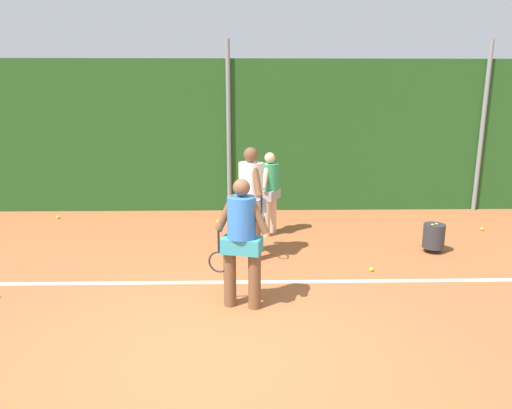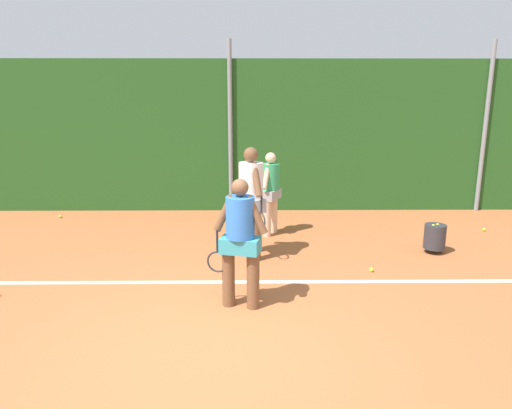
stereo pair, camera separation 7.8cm
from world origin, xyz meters
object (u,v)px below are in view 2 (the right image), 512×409
player_backcourt_far (270,189)px  tennis_ball_6 (484,230)px  player_midcourt (251,197)px  tennis_ball_2 (371,270)px  ball_hopper (435,236)px  tennis_ball_1 (219,221)px  player_foreground_near (240,237)px  tennis_ball_4 (60,217)px

player_backcourt_far → tennis_ball_6: 4.36m
player_midcourt → player_backcourt_far: (0.37, 1.30, -0.13)m
player_backcourt_far → tennis_ball_2: (1.48, -2.01, -0.86)m
ball_hopper → tennis_ball_6: 1.98m
player_backcourt_far → tennis_ball_1: player_backcourt_far is taller
tennis_ball_2 → tennis_ball_6: size_ratio=1.00×
player_backcourt_far → tennis_ball_1: (-1.05, 0.83, -0.86)m
player_foreground_near → tennis_ball_4: bearing=-32.7°
player_foreground_near → ball_hopper: 3.92m
player_midcourt → tennis_ball_1: player_midcourt is taller
tennis_ball_1 → tennis_ball_4: (-3.54, 0.42, 0.00)m
player_backcourt_far → tennis_ball_6: bearing=-61.8°
player_foreground_near → ball_hopper: size_ratio=3.25×
ball_hopper → tennis_ball_2: bearing=-145.9°
player_midcourt → ball_hopper: 3.23m
tennis_ball_1 → player_backcourt_far: bearing=-38.2°
player_backcourt_far → ball_hopper: 3.06m
player_foreground_near → player_midcourt: 1.88m
tennis_ball_1 → tennis_ball_2: same height
player_foreground_near → tennis_ball_2: size_ratio=25.24×
tennis_ball_2 → tennis_ball_6: same height
tennis_ball_2 → player_midcourt: bearing=159.1°
player_foreground_near → tennis_ball_4: size_ratio=25.24×
player_backcourt_far → tennis_ball_1: size_ratio=24.19×
player_backcourt_far → tennis_ball_1: bearing=78.1°
tennis_ball_1 → tennis_ball_6: same height
tennis_ball_6 → tennis_ball_4: bearing=172.9°
player_foreground_near → tennis_ball_6: (4.78, 3.31, -0.90)m
player_midcourt → tennis_ball_6: (4.65, 1.44, -1.00)m
player_midcourt → tennis_ball_2: player_midcourt is taller
tennis_ball_6 → tennis_ball_1: bearing=172.7°
player_backcourt_far → tennis_ball_4: 4.84m
player_backcourt_far → tennis_ball_1: 1.59m
player_backcourt_far → ball_hopper: size_ratio=3.11×
tennis_ball_4 → ball_hopper: bearing=-17.8°
player_midcourt → tennis_ball_1: bearing=175.2°
player_midcourt → tennis_ball_6: bearing=84.7°
tennis_ball_6 → player_backcourt_far: bearing=-178.1°
tennis_ball_1 → tennis_ball_2: 3.80m
player_foreground_near → tennis_ball_1: (-0.55, 4.00, -0.90)m
tennis_ball_4 → tennis_ball_6: same height
player_backcourt_far → tennis_ball_6: size_ratio=24.19×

